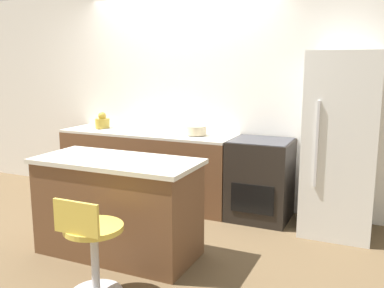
% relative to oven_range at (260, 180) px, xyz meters
% --- Properties ---
extents(ground_plane, '(14.00, 14.00, 0.00)m').
position_rel_oven_range_xyz_m(ground_plane, '(-1.11, -0.32, -0.44)').
color(ground_plane, brown).
extents(wall_back, '(8.00, 0.06, 2.60)m').
position_rel_oven_range_xyz_m(wall_back, '(-1.11, 0.33, 0.86)').
color(wall_back, white).
rests_on(wall_back, ground_plane).
extents(back_counter, '(2.19, 0.60, 0.89)m').
position_rel_oven_range_xyz_m(back_counter, '(-1.44, 0.00, -0.00)').
color(back_counter, brown).
rests_on(back_counter, ground_plane).
extents(kitchen_island, '(1.47, 0.68, 0.88)m').
position_rel_oven_range_xyz_m(kitchen_island, '(-0.92, -1.41, -0.00)').
color(kitchen_island, brown).
rests_on(kitchen_island, ground_plane).
extents(oven_range, '(0.66, 0.61, 0.89)m').
position_rel_oven_range_xyz_m(oven_range, '(0.00, 0.00, 0.00)').
color(oven_range, black).
rests_on(oven_range, ground_plane).
extents(refrigerator, '(0.68, 0.71, 1.83)m').
position_rel_oven_range_xyz_m(refrigerator, '(0.82, -0.04, 0.47)').
color(refrigerator, silver).
rests_on(refrigerator, ground_plane).
extents(stool_chair, '(0.43, 0.43, 0.79)m').
position_rel_oven_range_xyz_m(stool_chair, '(-0.68, -2.11, -0.05)').
color(stool_chair, '#B7B7BC').
rests_on(stool_chair, ground_plane).
extents(kettle, '(0.18, 0.18, 0.21)m').
position_rel_oven_range_xyz_m(kettle, '(-2.10, 0.02, 0.53)').
color(kettle, '#B29333').
rests_on(kettle, back_counter).
extents(mixing_bowl, '(0.23, 0.23, 0.10)m').
position_rel_oven_range_xyz_m(mixing_bowl, '(-0.78, 0.02, 0.50)').
color(mixing_bowl, '#C1B28E').
rests_on(mixing_bowl, back_counter).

